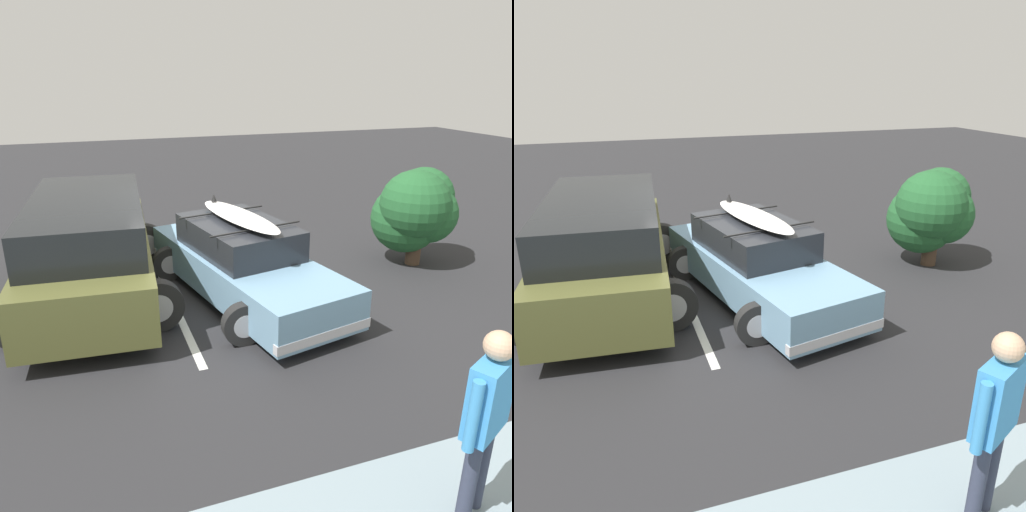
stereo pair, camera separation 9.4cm
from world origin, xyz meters
TOP-DOWN VIEW (x-y plane):
  - ground_plane at (0.00, 0.00)m, footprint 44.00×44.00m
  - parking_stripe at (0.76, 0.32)m, footprint 0.12×3.94m
  - sedan_car at (-0.43, 0.28)m, footprint 2.74×4.68m
  - suv_car at (1.97, -0.54)m, footprint 2.93×5.17m
  - person_bystander at (-0.89, 5.24)m, footprint 0.64×0.40m
  - bush_near_left at (-4.11, -0.08)m, footprint 1.59×1.61m

SIDE VIEW (x-z plane):
  - ground_plane at x=0.00m, z-range -0.02..0.00m
  - parking_stripe at x=0.76m, z-range 0.00..0.00m
  - sedan_car at x=-0.43m, z-range -0.17..1.40m
  - suv_car at x=1.97m, z-range 0.04..1.77m
  - person_bystander at x=-0.89m, z-range 0.18..1.97m
  - bush_near_left at x=-4.11m, z-range 0.16..2.07m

